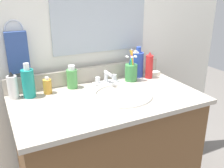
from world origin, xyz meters
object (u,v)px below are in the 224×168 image
object	(u,v)px
hand_towel	(17,52)
bottle_spray_red	(149,66)
bottle_shampoo_blue	(138,64)
bottle_oil_amber	(47,86)
soap_bar	(154,73)
bottle_lotion_white	(13,86)
cup_green	(131,72)
bottle_mouthwash_teal	(28,83)
faucet	(106,79)
bottle_toner_green	(72,78)

from	to	relation	value
hand_towel	bottle_spray_red	bearing A→B (deg)	-9.74
hand_towel	bottle_shampoo_blue	bearing A→B (deg)	-5.83
bottle_oil_amber	bottle_shampoo_blue	xyz separation A→B (m)	(0.59, 0.02, 0.04)
bottle_shampoo_blue	soap_bar	xyz separation A→B (m)	(0.11, -0.03, -0.07)
bottle_lotion_white	cup_green	world-z (taller)	cup_green
soap_bar	bottle_mouthwash_teal	bearing A→B (deg)	179.96
bottle_spray_red	soap_bar	xyz separation A→B (m)	(0.07, 0.03, -0.07)
hand_towel	soap_bar	world-z (taller)	hand_towel
faucet	bottle_mouthwash_teal	distance (m)	0.45
bottle_oil_amber	cup_green	distance (m)	0.51
bottle_mouthwash_teal	bottle_toner_green	bearing A→B (deg)	5.43
bottle_spray_red	bottle_toner_green	bearing A→B (deg)	173.87
faucet	bottle_mouthwash_teal	world-z (taller)	bottle_mouthwash_teal
bottle_shampoo_blue	cup_green	bearing A→B (deg)	-147.78
bottle_shampoo_blue	cup_green	distance (m)	0.10
bottle_shampoo_blue	soap_bar	bearing A→B (deg)	-14.22
faucet	bottle_mouthwash_teal	size ratio (longest dim) A/B	0.87
bottle_mouthwash_teal	bottle_lotion_white	bearing A→B (deg)	164.54
bottle_mouthwash_teal	bottle_lotion_white	world-z (taller)	bottle_mouthwash_teal
bottle_toner_green	soap_bar	size ratio (longest dim) A/B	2.08
bottle_lotion_white	bottle_shampoo_blue	xyz separation A→B (m)	(0.76, 0.01, 0.02)
bottle_oil_amber	bottle_shampoo_blue	size ratio (longest dim) A/B	0.48
faucet	bottle_toner_green	bearing A→B (deg)	171.71
faucet	bottle_lotion_white	distance (m)	0.52
bottle_toner_green	bottle_shampoo_blue	world-z (taller)	bottle_shampoo_blue
bottle_toner_green	bottle_mouthwash_teal	distance (m)	0.24
bottle_spray_red	bottle_oil_amber	bearing A→B (deg)	176.98
bottle_oil_amber	bottle_mouthwash_teal	bearing A→B (deg)	-177.67
bottle_oil_amber	bottle_toner_green	bearing A→B (deg)	7.47
bottle_oil_amber	cup_green	size ratio (longest dim) A/B	0.47
bottle_mouthwash_teal	bottle_lotion_white	distance (m)	0.08
hand_towel	soap_bar	bearing A→B (deg)	-7.00
soap_bar	bottle_lotion_white	bearing A→B (deg)	178.57
hand_towel	faucet	size ratio (longest dim) A/B	1.38
bottle_oil_amber	bottle_mouthwash_teal	size ratio (longest dim) A/B	0.51
bottle_toner_green	bottle_lotion_white	xyz separation A→B (m)	(-0.32, -0.00, 0.00)
hand_towel	bottle_mouthwash_teal	world-z (taller)	hand_towel
faucet	bottle_oil_amber	world-z (taller)	bottle_oil_amber
bottle_toner_green	bottle_lotion_white	bearing A→B (deg)	-179.65
faucet	bottle_shampoo_blue	size ratio (longest dim) A/B	0.83
hand_towel	cup_green	size ratio (longest dim) A/B	1.11
hand_towel	cup_green	bearing A→B (deg)	-10.98
bottle_oil_amber	bottle_spray_red	bearing A→B (deg)	-3.02
faucet	hand_towel	bearing A→B (deg)	167.18
hand_towel	faucet	world-z (taller)	hand_towel
bottle_spray_red	bottle_mouthwash_teal	size ratio (longest dim) A/B	0.92
bottle_lotion_white	soap_bar	size ratio (longest dim) A/B	2.25
bottle_spray_red	bottle_mouthwash_teal	distance (m)	0.73
bottle_mouthwash_teal	bottle_spray_red	bearing A→B (deg)	-2.31
soap_bar	bottle_toner_green	bearing A→B (deg)	177.56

